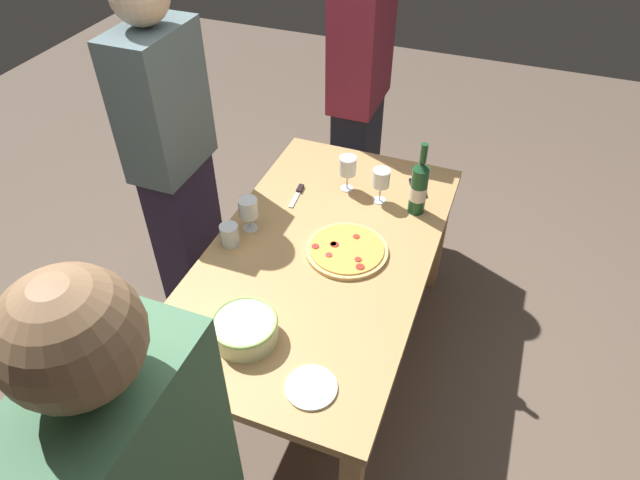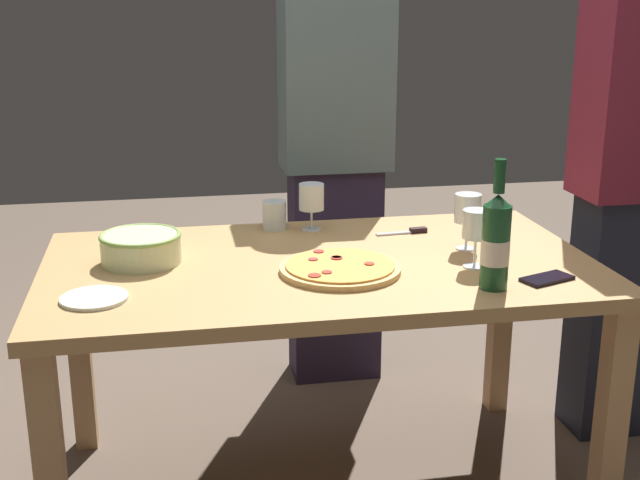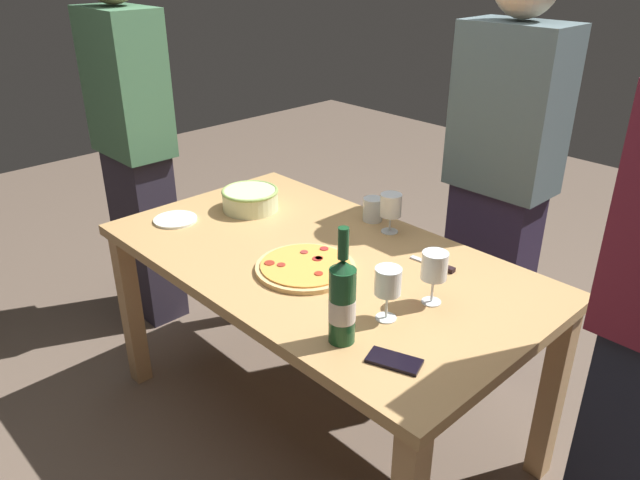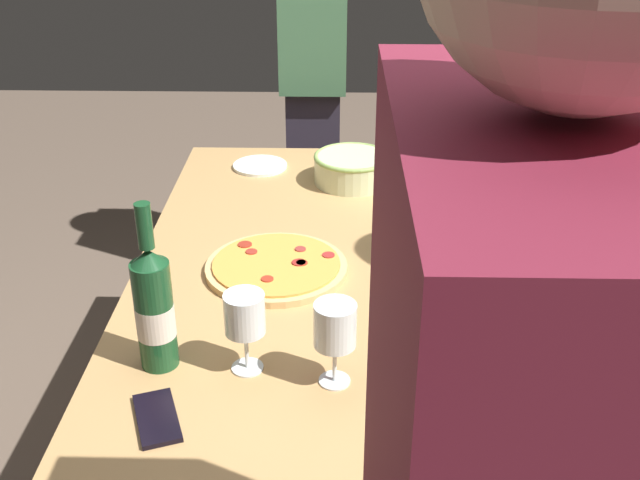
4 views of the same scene
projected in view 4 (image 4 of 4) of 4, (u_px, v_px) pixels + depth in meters
dining_table at (320, 296)px, 1.90m from camera, size 1.60×0.90×0.75m
pizza at (276, 267)px, 1.83m from camera, size 0.34×0.34×0.03m
serving_bowl at (352, 167)px, 2.29m from camera, size 0.24×0.24×0.09m
wine_bottle at (154, 307)px, 1.44m from camera, size 0.08×0.08×0.35m
wine_glass_near_pizza at (464, 232)px, 1.77m from camera, size 0.08×0.08×0.16m
wine_glass_by_bottle at (245, 317)px, 1.43m from camera, size 0.08×0.08×0.17m
wine_glass_far_left at (335, 329)px, 1.40m from camera, size 0.08×0.08×0.17m
cup_amber at (468, 233)px, 1.91m from camera, size 0.08×0.08×0.09m
side_plate at (260, 166)px, 2.42m from camera, size 0.17×0.17×0.01m
cell_phone at (157, 418)px, 1.35m from camera, size 0.16×0.12×0.01m
pizza_knife at (433, 343)px, 1.55m from camera, size 0.17×0.04×0.02m
person_host at (314, 72)px, 2.87m from camera, size 0.40×0.24×1.75m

